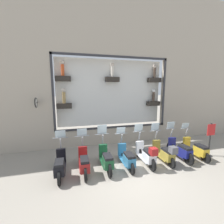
{
  "coord_description": "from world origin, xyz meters",
  "views": [
    {
      "loc": [
        -4.97,
        2.32,
        3.31
      ],
      "look_at": [
        2.07,
        0.45,
        2.16
      ],
      "focal_mm": 24.0,
      "sensor_mm": 36.0,
      "label": 1
    }
  ],
  "objects_px": {
    "scooter_black_7": "(60,165)",
    "scooter_navy_1": "(180,150)",
    "scooter_yellow_0": "(196,149)",
    "scooter_teal_4": "(127,158)",
    "shop_sign_post": "(210,138)",
    "scooter_white_3": "(147,154)",
    "scooter_olive_2": "(165,153)",
    "scooter_red_6": "(84,162)",
    "scooter_green_5": "(106,159)"
  },
  "relations": [
    {
      "from": "scooter_green_5",
      "to": "shop_sign_post",
      "type": "distance_m",
      "value": 5.2
    },
    {
      "from": "scooter_navy_1",
      "to": "scooter_olive_2",
      "type": "relative_size",
      "value": 1.01
    },
    {
      "from": "scooter_navy_1",
      "to": "scooter_red_6",
      "type": "relative_size",
      "value": 1.0
    },
    {
      "from": "scooter_teal_4",
      "to": "scooter_yellow_0",
      "type": "bearing_deg",
      "value": -90.01
    },
    {
      "from": "scooter_olive_2",
      "to": "scooter_red_6",
      "type": "bearing_deg",
      "value": 88.89
    },
    {
      "from": "scooter_teal_4",
      "to": "scooter_red_6",
      "type": "relative_size",
      "value": 0.99
    },
    {
      "from": "scooter_olive_2",
      "to": "scooter_green_5",
      "type": "distance_m",
      "value": 2.68
    },
    {
      "from": "scooter_yellow_0",
      "to": "scooter_red_6",
      "type": "xyz_separation_m",
      "value": [
        0.01,
        5.35,
        0.02
      ]
    },
    {
      "from": "scooter_navy_1",
      "to": "scooter_olive_2",
      "type": "xyz_separation_m",
      "value": [
        -0.07,
        0.89,
        0.01
      ]
    },
    {
      "from": "scooter_navy_1",
      "to": "scooter_green_5",
      "type": "distance_m",
      "value": 3.57
    },
    {
      "from": "scooter_teal_4",
      "to": "scooter_red_6",
      "type": "height_order",
      "value": "scooter_red_6"
    },
    {
      "from": "scooter_navy_1",
      "to": "shop_sign_post",
      "type": "xyz_separation_m",
      "value": [
        -0.06,
        -1.61,
        0.45
      ]
    },
    {
      "from": "scooter_navy_1",
      "to": "shop_sign_post",
      "type": "height_order",
      "value": "shop_sign_post"
    },
    {
      "from": "scooter_teal_4",
      "to": "scooter_red_6",
      "type": "distance_m",
      "value": 1.78
    },
    {
      "from": "scooter_green_5",
      "to": "scooter_black_7",
      "type": "xyz_separation_m",
      "value": [
        -0.01,
        1.78,
        -0.02
      ]
    },
    {
      "from": "scooter_teal_4",
      "to": "shop_sign_post",
      "type": "height_order",
      "value": "shop_sign_post"
    },
    {
      "from": "scooter_yellow_0",
      "to": "scooter_olive_2",
      "type": "xyz_separation_m",
      "value": [
        -0.06,
        1.78,
        0.05
      ]
    },
    {
      "from": "scooter_yellow_0",
      "to": "scooter_green_5",
      "type": "height_order",
      "value": "scooter_green_5"
    },
    {
      "from": "scooter_teal_4",
      "to": "scooter_black_7",
      "type": "height_order",
      "value": "scooter_black_7"
    },
    {
      "from": "scooter_olive_2",
      "to": "scooter_green_5",
      "type": "height_order",
      "value": "scooter_green_5"
    },
    {
      "from": "scooter_yellow_0",
      "to": "scooter_red_6",
      "type": "bearing_deg",
      "value": 89.92
    },
    {
      "from": "scooter_red_6",
      "to": "shop_sign_post",
      "type": "distance_m",
      "value": 6.09
    },
    {
      "from": "scooter_navy_1",
      "to": "scooter_red_6",
      "type": "height_order",
      "value": "scooter_navy_1"
    },
    {
      "from": "scooter_navy_1",
      "to": "scooter_white_3",
      "type": "relative_size",
      "value": 1.0
    },
    {
      "from": "scooter_olive_2",
      "to": "scooter_green_5",
      "type": "bearing_deg",
      "value": 88.4
    },
    {
      "from": "scooter_green_5",
      "to": "scooter_red_6",
      "type": "distance_m",
      "value": 0.89
    },
    {
      "from": "scooter_white_3",
      "to": "shop_sign_post",
      "type": "bearing_deg",
      "value": -89.99
    },
    {
      "from": "scooter_white_3",
      "to": "shop_sign_post",
      "type": "distance_m",
      "value": 3.42
    },
    {
      "from": "scooter_white_3",
      "to": "scooter_teal_4",
      "type": "relative_size",
      "value": 1.01
    },
    {
      "from": "scooter_yellow_0",
      "to": "scooter_teal_4",
      "type": "height_order",
      "value": "scooter_teal_4"
    },
    {
      "from": "scooter_olive_2",
      "to": "shop_sign_post",
      "type": "xyz_separation_m",
      "value": [
        0.01,
        -2.5,
        0.44
      ]
    },
    {
      "from": "scooter_yellow_0",
      "to": "scooter_white_3",
      "type": "distance_m",
      "value": 2.68
    },
    {
      "from": "scooter_yellow_0",
      "to": "scooter_olive_2",
      "type": "bearing_deg",
      "value": 91.98
    },
    {
      "from": "scooter_white_3",
      "to": "scooter_navy_1",
      "type": "bearing_deg",
      "value": -87.96
    },
    {
      "from": "scooter_olive_2",
      "to": "scooter_red_6",
      "type": "xyz_separation_m",
      "value": [
        0.07,
        3.57,
        -0.02
      ]
    },
    {
      "from": "scooter_white_3",
      "to": "scooter_red_6",
      "type": "relative_size",
      "value": 1.0
    },
    {
      "from": "scooter_olive_2",
      "to": "scooter_white_3",
      "type": "height_order",
      "value": "scooter_white_3"
    },
    {
      "from": "scooter_green_5",
      "to": "shop_sign_post",
      "type": "height_order",
      "value": "scooter_green_5"
    },
    {
      "from": "scooter_yellow_0",
      "to": "scooter_green_5",
      "type": "distance_m",
      "value": 4.46
    },
    {
      "from": "scooter_white_3",
      "to": "scooter_black_7",
      "type": "xyz_separation_m",
      "value": [
        0.06,
        3.57,
        -0.04
      ]
    },
    {
      "from": "scooter_black_7",
      "to": "shop_sign_post",
      "type": "bearing_deg",
      "value": -90.48
    },
    {
      "from": "scooter_black_7",
      "to": "scooter_olive_2",
      "type": "bearing_deg",
      "value": -90.88
    },
    {
      "from": "scooter_olive_2",
      "to": "scooter_green_5",
      "type": "xyz_separation_m",
      "value": [
        0.07,
        2.68,
        -0.01
      ]
    },
    {
      "from": "scooter_navy_1",
      "to": "scooter_teal_4",
      "type": "xyz_separation_m",
      "value": [
        -0.01,
        2.68,
        -0.03
      ]
    },
    {
      "from": "scooter_teal_4",
      "to": "scooter_red_6",
      "type": "bearing_deg",
      "value": 89.78
    },
    {
      "from": "scooter_white_3",
      "to": "shop_sign_post",
      "type": "xyz_separation_m",
      "value": [
        0.0,
        -3.4,
        0.42
      ]
    },
    {
      "from": "scooter_yellow_0",
      "to": "scooter_teal_4",
      "type": "xyz_separation_m",
      "value": [
        0.0,
        3.57,
        0.0
      ]
    },
    {
      "from": "scooter_yellow_0",
      "to": "scooter_navy_1",
      "type": "height_order",
      "value": "scooter_navy_1"
    },
    {
      "from": "scooter_olive_2",
      "to": "scooter_white_3",
      "type": "relative_size",
      "value": 0.99
    },
    {
      "from": "scooter_black_7",
      "to": "scooter_navy_1",
      "type": "bearing_deg",
      "value": -89.95
    }
  ]
}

